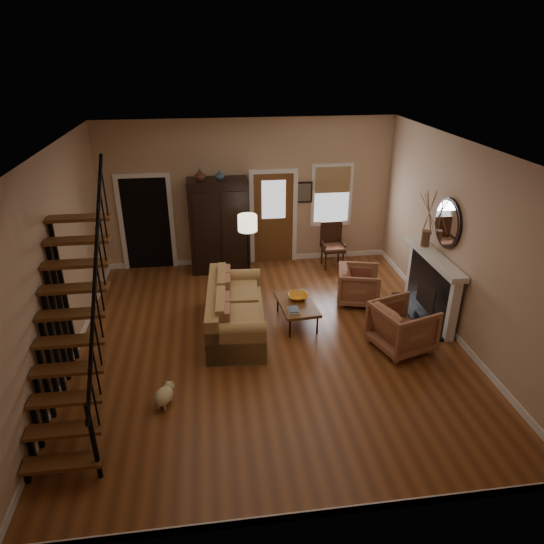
{
  "coord_description": "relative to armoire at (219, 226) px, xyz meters",
  "views": [
    {
      "loc": [
        -0.91,
        -7.03,
        4.66
      ],
      "look_at": [
        0.1,
        0.4,
        1.15
      ],
      "focal_mm": 32.0,
      "sensor_mm": 36.0,
      "label": 1
    }
  ],
  "objects": [
    {
      "name": "room",
      "position": [
        0.29,
        -1.39,
        0.46
      ],
      "size": [
        7.0,
        7.33,
        3.3
      ],
      "color": "brown",
      "rests_on": "ground"
    },
    {
      "name": "staircase",
      "position": [
        -2.08,
        -4.45,
        0.55
      ],
      "size": [
        0.94,
        2.8,
        3.2
      ],
      "primitive_type": null,
      "color": "brown",
      "rests_on": "ground"
    },
    {
      "name": "fireplace",
      "position": [
        3.83,
        -2.65,
        -0.31
      ],
      "size": [
        0.33,
        1.95,
        2.3
      ],
      "color": "black",
      "rests_on": "ground"
    },
    {
      "name": "armoire",
      "position": [
        0.0,
        0.0,
        0.0
      ],
      "size": [
        1.3,
        0.6,
        2.1
      ],
      "primitive_type": null,
      "color": "black",
      "rests_on": "ground"
    },
    {
      "name": "vase_a",
      "position": [
        -0.35,
        -0.1,
        1.17
      ],
      "size": [
        0.24,
        0.24,
        0.25
      ],
      "primitive_type": "imported",
      "color": "#4C2619",
      "rests_on": "armoire"
    },
    {
      "name": "vase_b",
      "position": [
        0.05,
        -0.1,
        1.16
      ],
      "size": [
        0.2,
        0.2,
        0.21
      ],
      "primitive_type": "imported",
      "color": "#334C60",
      "rests_on": "armoire"
    },
    {
      "name": "sofa",
      "position": [
        0.16,
        -2.67,
        -0.63
      ],
      "size": [
        1.1,
        2.29,
        0.83
      ],
      "primitive_type": null,
      "rotation": [
        0.0,
        0.0,
        -0.06
      ],
      "color": "#A7834C",
      "rests_on": "ground"
    },
    {
      "name": "coffee_table",
      "position": [
        1.29,
        -2.56,
        -0.85
      ],
      "size": [
        0.71,
        1.12,
        0.41
      ],
      "primitive_type": null,
      "rotation": [
        0.0,
        0.0,
        0.09
      ],
      "color": "brown",
      "rests_on": "ground"
    },
    {
      "name": "bowl",
      "position": [
        1.34,
        -2.41,
        -0.6
      ],
      "size": [
        0.37,
        0.37,
        0.09
      ],
      "primitive_type": "imported",
      "color": "orange",
      "rests_on": "coffee_table"
    },
    {
      "name": "books",
      "position": [
        1.17,
        -2.86,
        -0.62
      ],
      "size": [
        0.2,
        0.27,
        0.05
      ],
      "primitive_type": null,
      "color": "beige",
      "rests_on": "coffee_table"
    },
    {
      "name": "armchair_left",
      "position": [
        2.88,
        -3.61,
        -0.64
      ],
      "size": [
        1.12,
        1.11,
        0.82
      ],
      "primitive_type": "imported",
      "rotation": [
        0.0,
        0.0,
        1.87
      ],
      "color": "brown",
      "rests_on": "ground"
    },
    {
      "name": "armchair_right",
      "position": [
        2.64,
        -1.94,
        -0.68
      ],
      "size": [
        0.98,
        0.96,
        0.73
      ],
      "primitive_type": "imported",
      "rotation": [
        0.0,
        0.0,
        1.31
      ],
      "color": "brown",
      "rests_on": "ground"
    },
    {
      "name": "floor_lamp",
      "position": [
        0.53,
        -1.18,
        -0.22
      ],
      "size": [
        0.46,
        0.46,
        1.66
      ],
      "primitive_type": null,
      "rotation": [
        0.0,
        0.0,
        0.23
      ],
      "color": "black",
      "rests_on": "ground"
    },
    {
      "name": "side_chair",
      "position": [
        2.55,
        -0.2,
        -0.54
      ],
      "size": [
        0.54,
        0.54,
        1.02
      ],
      "primitive_type": null,
      "color": "#321B10",
      "rests_on": "ground"
    },
    {
      "name": "dog",
      "position": [
        -0.99,
        -4.57,
        -0.9
      ],
      "size": [
        0.37,
        0.46,
        0.29
      ],
      "primitive_type": null,
      "rotation": [
        0.0,
        0.0,
        -0.39
      ],
      "color": "beige",
      "rests_on": "ground"
    }
  ]
}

